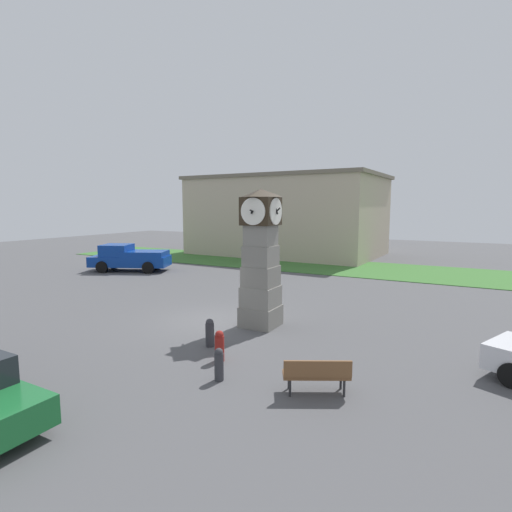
{
  "coord_description": "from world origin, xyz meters",
  "views": [
    {
      "loc": [
        8.65,
        -12.68,
        4.48
      ],
      "look_at": [
        0.78,
        2.12,
        2.38
      ],
      "focal_mm": 28.0,
      "sensor_mm": 36.0,
      "label": 1
    }
  ],
  "objects_px": {
    "bollard_far_row": "(210,332)",
    "bollard_mid_row": "(219,346)",
    "pickup_truck": "(130,258)",
    "clock_tower": "(261,261)",
    "bollard_near_tower": "(219,364)",
    "bench": "(317,373)"
  },
  "relations": [
    {
      "from": "bollard_far_row",
      "to": "bench",
      "type": "distance_m",
      "value": 4.42
    },
    {
      "from": "bollard_mid_row",
      "to": "bollard_far_row",
      "type": "xyz_separation_m",
      "value": [
        -0.96,
        0.9,
        -0.0
      ]
    },
    {
      "from": "pickup_truck",
      "to": "bollard_near_tower",
      "type": "bearing_deg",
      "value": -38.01
    },
    {
      "from": "clock_tower",
      "to": "bench",
      "type": "height_order",
      "value": "clock_tower"
    },
    {
      "from": "clock_tower",
      "to": "bollard_near_tower",
      "type": "distance_m",
      "value": 5.29
    },
    {
      "from": "pickup_truck",
      "to": "bench",
      "type": "distance_m",
      "value": 21.03
    },
    {
      "from": "bollard_mid_row",
      "to": "bench",
      "type": "bearing_deg",
      "value": -11.48
    },
    {
      "from": "clock_tower",
      "to": "bench",
      "type": "relative_size",
      "value": 3.07
    },
    {
      "from": "bollard_far_row",
      "to": "bollard_mid_row",
      "type": "bearing_deg",
      "value": -43.11
    },
    {
      "from": "clock_tower",
      "to": "pickup_truck",
      "type": "distance_m",
      "value": 15.74
    },
    {
      "from": "bollard_mid_row",
      "to": "bollard_far_row",
      "type": "relative_size",
      "value": 1.01
    },
    {
      "from": "clock_tower",
      "to": "bollard_near_tower",
      "type": "bearing_deg",
      "value": -75.37
    },
    {
      "from": "bollard_mid_row",
      "to": "bench",
      "type": "xyz_separation_m",
      "value": [
        3.18,
        -0.65,
        0.06
      ]
    },
    {
      "from": "bollard_mid_row",
      "to": "pickup_truck",
      "type": "xyz_separation_m",
      "value": [
        -14.48,
        10.77,
        0.47
      ]
    },
    {
      "from": "bench",
      "to": "bollard_near_tower",
      "type": "bearing_deg",
      "value": -169.9
    },
    {
      "from": "bollard_near_tower",
      "to": "bench",
      "type": "bearing_deg",
      "value": 10.1
    },
    {
      "from": "pickup_truck",
      "to": "bench",
      "type": "height_order",
      "value": "pickup_truck"
    },
    {
      "from": "clock_tower",
      "to": "bench",
      "type": "xyz_separation_m",
      "value": [
        3.72,
        -4.28,
        -1.96
      ]
    },
    {
      "from": "bollard_near_tower",
      "to": "bollard_mid_row",
      "type": "xyz_separation_m",
      "value": [
        -0.7,
        1.09,
        0.03
      ]
    },
    {
      "from": "bollard_near_tower",
      "to": "pickup_truck",
      "type": "bearing_deg",
      "value": 141.99
    },
    {
      "from": "bollard_near_tower",
      "to": "bench",
      "type": "height_order",
      "value": "bench"
    },
    {
      "from": "clock_tower",
      "to": "bollard_far_row",
      "type": "height_order",
      "value": "clock_tower"
    }
  ]
}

